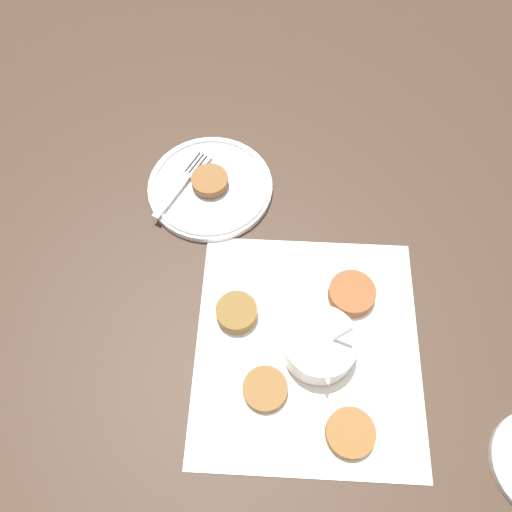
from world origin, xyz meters
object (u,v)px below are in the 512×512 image
object	(u,v)px
sauce_bowl	(319,346)
fork	(187,177)
serving_plate	(210,186)
fritter_on_plate	(210,180)

from	to	relation	value
sauce_bowl	fork	xyz separation A→B (m)	(-0.32, -0.18, -0.00)
sauce_bowl	serving_plate	world-z (taller)	sauce_bowl
sauce_bowl	fork	distance (m)	0.37
serving_plate	fritter_on_plate	bearing A→B (deg)	115.38
serving_plate	fritter_on_plate	distance (m)	0.02
sauce_bowl	serving_plate	size ratio (longest dim) A/B	0.53
sauce_bowl	fork	world-z (taller)	sauce_bowl
fork	sauce_bowl	bearing A→B (deg)	28.60
serving_plate	fork	distance (m)	0.04
fritter_on_plate	fork	distance (m)	0.04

